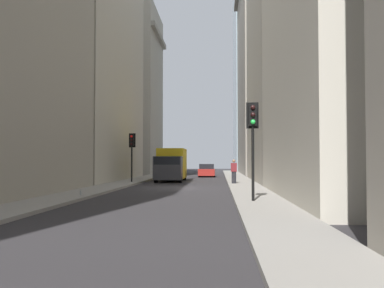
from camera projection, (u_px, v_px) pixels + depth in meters
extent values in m
plane|color=#302D30|center=(177.00, 188.00, 29.46)|extent=(135.00, 135.00, 0.00)
cube|color=gray|center=(110.00, 187.00, 29.73)|extent=(90.00, 2.20, 0.14)
cube|color=gray|center=(246.00, 187.00, 29.19)|extent=(90.00, 2.20, 0.14)
cube|color=gray|center=(279.00, 64.00, 58.23)|extent=(19.96, 10.00, 28.73)
cube|color=#A8A091|center=(313.00, 64.00, 37.39)|extent=(16.09, 10.00, 19.73)
cube|color=#B7B2A5|center=(121.00, 92.00, 61.10)|extent=(12.25, 10.00, 22.23)
cube|color=#9C978C|center=(159.00, 36.00, 61.06)|extent=(12.25, 0.50, 0.60)
cube|color=beige|center=(71.00, 14.00, 40.47)|extent=(19.14, 10.00, 30.15)
cube|color=yellow|center=(172.00, 163.00, 39.71)|extent=(4.60, 2.25, 2.60)
cube|color=#38383D|center=(168.00, 168.00, 36.51)|extent=(1.90, 2.25, 1.90)
cube|color=black|center=(168.00, 161.00, 36.53)|extent=(1.92, 2.09, 0.64)
cylinder|color=black|center=(180.00, 177.00, 36.42)|extent=(0.88, 0.28, 0.88)
cylinder|color=black|center=(156.00, 177.00, 36.54)|extent=(0.88, 0.28, 0.88)
cylinder|color=black|center=(184.00, 175.00, 41.01)|extent=(0.88, 0.28, 0.88)
cylinder|color=black|center=(163.00, 175.00, 41.13)|extent=(0.88, 0.28, 0.88)
cube|color=maroon|center=(207.00, 172.00, 49.49)|extent=(4.30, 1.78, 0.70)
cube|color=black|center=(207.00, 166.00, 49.31)|extent=(2.10, 1.58, 0.54)
cylinder|color=black|center=(214.00, 174.00, 50.78)|extent=(0.64, 0.22, 0.64)
cylinder|color=black|center=(200.00, 174.00, 50.88)|extent=(0.64, 0.22, 0.64)
cylinder|color=black|center=(214.00, 174.00, 48.09)|extent=(0.64, 0.22, 0.64)
cylinder|color=black|center=(199.00, 174.00, 48.18)|extent=(0.64, 0.22, 0.64)
cylinder|color=black|center=(253.00, 163.00, 18.63)|extent=(0.12, 0.12, 3.12)
cube|color=black|center=(253.00, 115.00, 18.71)|extent=(0.28, 0.32, 0.90)
cube|color=black|center=(252.00, 115.00, 18.86)|extent=(0.03, 0.52, 1.10)
sphere|color=black|center=(253.00, 107.00, 18.56)|extent=(0.20, 0.20, 0.20)
sphere|color=black|center=(253.00, 115.00, 18.55)|extent=(0.20, 0.20, 0.20)
sphere|color=green|center=(253.00, 122.00, 18.53)|extent=(0.20, 0.20, 0.20)
cylinder|color=black|center=(132.00, 164.00, 34.94)|extent=(0.12, 0.12, 2.80)
cube|color=black|center=(132.00, 140.00, 35.00)|extent=(0.28, 0.32, 0.90)
cube|color=black|center=(132.00, 140.00, 35.16)|extent=(0.03, 0.52, 1.10)
sphere|color=red|center=(131.00, 136.00, 34.86)|extent=(0.20, 0.20, 0.20)
sphere|color=black|center=(131.00, 140.00, 34.85)|extent=(0.20, 0.20, 0.20)
sphere|color=black|center=(131.00, 144.00, 34.83)|extent=(0.20, 0.20, 0.20)
cylinder|color=black|center=(235.00, 177.00, 32.69)|extent=(0.16, 0.16, 0.85)
cylinder|color=black|center=(233.00, 177.00, 32.70)|extent=(0.16, 0.16, 0.85)
cube|color=maroon|center=(234.00, 167.00, 32.72)|extent=(0.26, 0.44, 0.63)
sphere|color=#936B4C|center=(234.00, 161.00, 32.74)|extent=(0.22, 0.22, 0.22)
cylinder|color=#999EA3|center=(81.00, 193.00, 21.62)|extent=(0.07, 0.07, 0.20)
cylinder|color=#999EA3|center=(81.00, 190.00, 21.63)|extent=(0.03, 0.03, 0.07)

